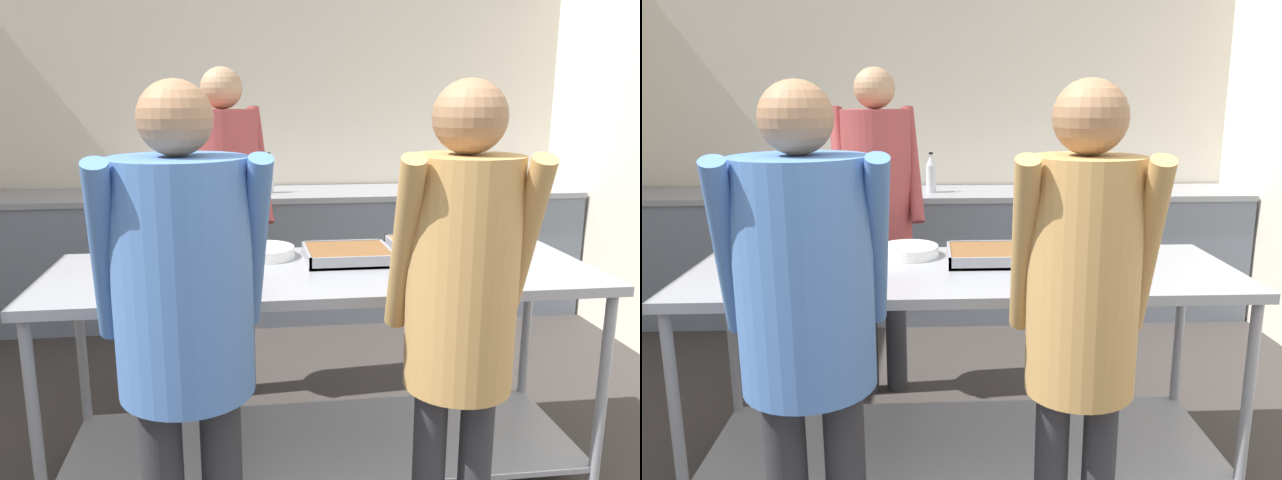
{
  "view_description": "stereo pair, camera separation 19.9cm",
  "coord_description": "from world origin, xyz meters",
  "views": [
    {
      "loc": [
        -0.22,
        -0.81,
        1.6
      ],
      "look_at": [
        0.1,
        1.75,
        1.01
      ],
      "focal_mm": 35.0,
      "sensor_mm": 36.0,
      "label": 1
    },
    {
      "loc": [
        -0.02,
        -0.83,
        1.6
      ],
      "look_at": [
        0.1,
        1.75,
        1.01
      ],
      "focal_mm": 35.0,
      "sensor_mm": 36.0,
      "label": 2
    }
  ],
  "objects": [
    {
      "name": "plate_stack",
      "position": [
        -0.13,
        1.87,
        0.94
      ],
      "size": [
        0.28,
        0.28,
        0.05
      ],
      "color": "white",
      "rests_on": "serving_counter"
    },
    {
      "name": "serving_tray_roast",
      "position": [
        0.68,
        1.87,
        0.94
      ],
      "size": [
        0.47,
        0.29,
        0.05
      ],
      "color": "gray",
      "rests_on": "serving_counter"
    },
    {
      "name": "guest_serving_right",
      "position": [
        0.41,
        0.87,
        1.03
      ],
      "size": [
        0.44,
        0.35,
        1.66
      ],
      "color": "#2D2D33",
      "rests_on": "ground_plane"
    },
    {
      "name": "water_bottle",
      "position": [
        -0.03,
        3.65,
        1.07
      ],
      "size": [
        0.07,
        0.07,
        0.29
      ],
      "color": "silver",
      "rests_on": "back_counter"
    },
    {
      "name": "cook_behind_counter",
      "position": [
        -0.31,
        2.42,
        1.09
      ],
      "size": [
        0.51,
        0.42,
        1.75
      ],
      "color": "#2D2D33",
      "rests_on": "ground_plane"
    },
    {
      "name": "serving_counter",
      "position": [
        0.1,
        1.65,
        0.62
      ],
      "size": [
        2.25,
        0.78,
        0.91
      ],
      "color": "gray",
      "rests_on": "ground_plane"
    },
    {
      "name": "wall_rear",
      "position": [
        0.0,
        4.06,
        1.32
      ],
      "size": [
        4.67,
        0.06,
        2.65
      ],
      "color": "beige",
      "rests_on": "ground_plane"
    },
    {
      "name": "guest_serving_left",
      "position": [
        -0.4,
        0.94,
        1.01
      ],
      "size": [
        0.54,
        0.4,
        1.65
      ],
      "color": "#2D2D33",
      "rests_on": "ground_plane"
    },
    {
      "name": "serving_tray_vegetables",
      "position": [
        0.22,
        1.77,
        0.94
      ],
      "size": [
        0.37,
        0.32,
        0.05
      ],
      "color": "gray",
      "rests_on": "serving_counter"
    },
    {
      "name": "back_counter",
      "position": [
        -0.0,
        3.69,
        0.47
      ],
      "size": [
        4.51,
        0.65,
        0.93
      ],
      "color": "slate",
      "rests_on": "ground_plane"
    },
    {
      "name": "sauce_pan",
      "position": [
        -0.5,
        1.85,
        0.95
      ],
      "size": [
        0.4,
        0.26,
        0.07
      ],
      "color": "gray",
      "rests_on": "serving_counter"
    }
  ]
}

